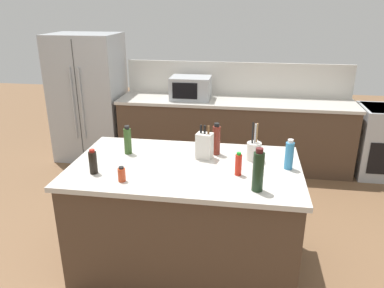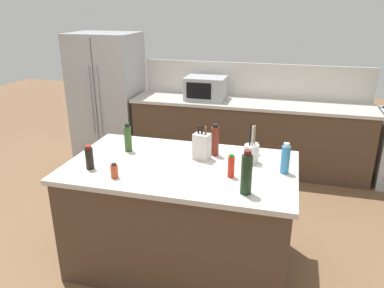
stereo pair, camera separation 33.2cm
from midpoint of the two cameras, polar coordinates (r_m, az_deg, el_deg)
The scene contains 16 objects.
ground_plane at distance 3.51m, azimuth -3.75°, elevation -17.44°, with size 14.00×14.00×0.00m, color brown.
back_counter_run at distance 5.18m, azimuth 4.58°, elevation 1.58°, with size 3.16×0.66×0.94m.
wall_backsplash at distance 5.30m, azimuth 5.07°, elevation 9.84°, with size 3.12×0.03×0.46m, color beige.
kitchen_island at distance 3.24m, azimuth -3.95°, elevation -10.86°, with size 1.84×1.09×0.94m.
refrigerator at distance 5.65m, azimuth -17.08°, elevation 6.75°, with size 0.94×0.75×1.78m.
microwave at distance 5.09m, azimuth -2.09°, elevation 8.52°, with size 0.53×0.39×0.30m.
knife_block at distance 3.10m, azimuth -1.14°, elevation -0.31°, with size 0.15×0.12×0.29m.
utensil_crock at distance 3.10m, azimuth 6.42°, elevation -1.04°, with size 0.12×0.12×0.32m.
salt_shaker at distance 3.28m, azimuth 6.84°, elevation -0.42°, with size 0.06×0.06×0.11m.
wine_bottle at distance 2.57m, azimuth 6.43°, elevation -4.18°, with size 0.08×0.08×0.32m.
dish_soap_bottle at distance 2.96m, azimuth 11.53°, elevation -1.72°, with size 0.07×0.07×0.24m.
vinegar_bottle at distance 3.18m, azimuth 0.77°, elevation 0.61°, with size 0.07×0.07×0.28m.
olive_oil_bottle at distance 3.28m, azimuth -12.65°, elevation 0.46°, with size 0.06×0.06×0.25m.
spice_jar_paprika at distance 2.81m, azimuth -14.03°, elevation -4.60°, with size 0.06×0.06×0.12m.
soy_sauce_bottle at distance 2.98m, azimuth -17.97°, elevation -2.71°, with size 0.06×0.06×0.19m.
hot_sauce_bottle at distance 2.82m, azimuth 3.76°, elevation -3.18°, with size 0.05×0.05×0.18m.
Camera 1 is at (0.47, -2.72, 2.17)m, focal length 35.00 mm.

